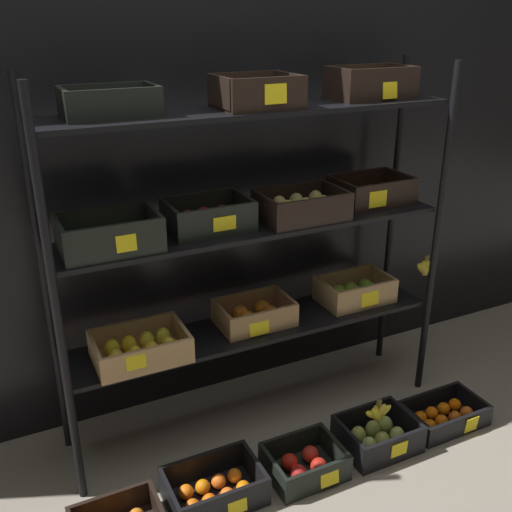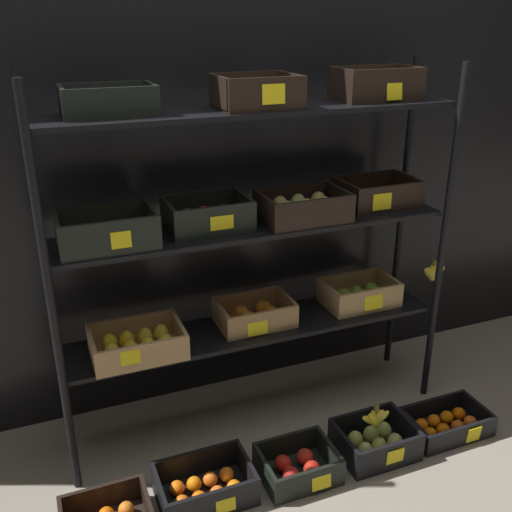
{
  "view_description": "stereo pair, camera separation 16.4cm",
  "coord_description": "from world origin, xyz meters",
  "px_view_note": "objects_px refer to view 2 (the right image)",
  "views": [
    {
      "loc": [
        -1.02,
        -2.1,
        1.8
      ],
      "look_at": [
        0.0,
        0.0,
        0.82
      ],
      "focal_mm": 41.33,
      "sensor_mm": 36.0,
      "label": 1
    },
    {
      "loc": [
        -0.87,
        -2.17,
        1.8
      ],
      "look_at": [
        0.0,
        0.0,
        0.82
      ],
      "focal_mm": 41.33,
      "sensor_mm": 36.0,
      "label": 2
    }
  ],
  "objects_px": {
    "crate_ground_pear": "(375,442)",
    "crate_ground_left_tangerine": "(205,487)",
    "crate_ground_rightmost_tangerine": "(446,424)",
    "banana_bunch_loose": "(376,419)",
    "display_rack": "(259,225)",
    "crate_ground_apple_red": "(298,466)"
  },
  "relations": [
    {
      "from": "crate_ground_left_tangerine",
      "to": "banana_bunch_loose",
      "type": "relative_size",
      "value": 2.61
    },
    {
      "from": "crate_ground_rightmost_tangerine",
      "to": "banana_bunch_loose",
      "type": "height_order",
      "value": "banana_bunch_loose"
    },
    {
      "from": "banana_bunch_loose",
      "to": "crate_ground_apple_red",
      "type": "bearing_deg",
      "value": 179.96
    },
    {
      "from": "banana_bunch_loose",
      "to": "crate_ground_left_tangerine",
      "type": "bearing_deg",
      "value": 177.59
    },
    {
      "from": "crate_ground_pear",
      "to": "banana_bunch_loose",
      "type": "xyz_separation_m",
      "value": [
        -0.01,
        -0.0,
        0.13
      ]
    },
    {
      "from": "crate_ground_pear",
      "to": "display_rack",
      "type": "bearing_deg",
      "value": 129.32
    },
    {
      "from": "crate_ground_pear",
      "to": "crate_ground_left_tangerine",
      "type": "bearing_deg",
      "value": 177.87
    },
    {
      "from": "crate_ground_left_tangerine",
      "to": "crate_ground_pear",
      "type": "xyz_separation_m",
      "value": [
        0.77,
        -0.03,
        0.01
      ]
    },
    {
      "from": "crate_ground_apple_red",
      "to": "crate_ground_pear",
      "type": "xyz_separation_m",
      "value": [
        0.37,
        0.0,
        0.01
      ]
    },
    {
      "from": "crate_ground_pear",
      "to": "banana_bunch_loose",
      "type": "height_order",
      "value": "banana_bunch_loose"
    },
    {
      "from": "display_rack",
      "to": "crate_ground_pear",
      "type": "xyz_separation_m",
      "value": [
        0.37,
        -0.45,
        -0.91
      ]
    },
    {
      "from": "crate_ground_left_tangerine",
      "to": "crate_ground_apple_red",
      "type": "bearing_deg",
      "value": -4.6
    },
    {
      "from": "crate_ground_apple_red",
      "to": "crate_ground_pear",
      "type": "bearing_deg",
      "value": 0.47
    },
    {
      "from": "crate_ground_left_tangerine",
      "to": "crate_ground_pear",
      "type": "relative_size",
      "value": 1.15
    },
    {
      "from": "crate_ground_rightmost_tangerine",
      "to": "banana_bunch_loose",
      "type": "bearing_deg",
      "value": -179.76
    },
    {
      "from": "crate_ground_pear",
      "to": "crate_ground_rightmost_tangerine",
      "type": "distance_m",
      "value": 0.38
    },
    {
      "from": "display_rack",
      "to": "crate_ground_rightmost_tangerine",
      "type": "distance_m",
      "value": 1.27
    },
    {
      "from": "crate_ground_rightmost_tangerine",
      "to": "crate_ground_left_tangerine",
      "type": "bearing_deg",
      "value": 178.49
    },
    {
      "from": "crate_ground_apple_red",
      "to": "crate_ground_pear",
      "type": "relative_size",
      "value": 0.95
    },
    {
      "from": "crate_ground_apple_red",
      "to": "banana_bunch_loose",
      "type": "bearing_deg",
      "value": -0.04
    },
    {
      "from": "display_rack",
      "to": "crate_ground_apple_red",
      "type": "height_order",
      "value": "display_rack"
    },
    {
      "from": "crate_ground_left_tangerine",
      "to": "crate_ground_rightmost_tangerine",
      "type": "bearing_deg",
      "value": -1.51
    }
  ]
}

